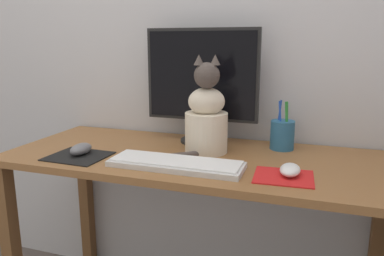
{
  "coord_description": "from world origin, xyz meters",
  "views": [
    {
      "loc": [
        0.39,
        -1.22,
        1.13
      ],
      "look_at": [
        -0.0,
        -0.05,
        0.85
      ],
      "focal_mm": 35.0,
      "sensor_mm": 36.0,
      "label": 1
    }
  ],
  "objects_px": {
    "monitor": "(202,82)",
    "computer_mouse_right": "(290,170)",
    "computer_mouse_left": "(81,149)",
    "cat": "(206,117)",
    "pen_cup": "(282,135)",
    "keyboard": "(176,164)"
  },
  "relations": [
    {
      "from": "computer_mouse_right",
      "to": "pen_cup",
      "type": "bearing_deg",
      "value": 99.97
    },
    {
      "from": "keyboard",
      "to": "pen_cup",
      "type": "height_order",
      "value": "pen_cup"
    },
    {
      "from": "monitor",
      "to": "computer_mouse_right",
      "type": "height_order",
      "value": "monitor"
    },
    {
      "from": "cat",
      "to": "pen_cup",
      "type": "relative_size",
      "value": 1.92
    },
    {
      "from": "computer_mouse_left",
      "to": "cat",
      "type": "xyz_separation_m",
      "value": [
        0.41,
        0.18,
        0.11
      ]
    },
    {
      "from": "computer_mouse_left",
      "to": "monitor",
      "type": "bearing_deg",
      "value": 42.36
    },
    {
      "from": "monitor",
      "to": "pen_cup",
      "type": "bearing_deg",
      "value": -1.11
    },
    {
      "from": "computer_mouse_left",
      "to": "pen_cup",
      "type": "distance_m",
      "value": 0.74
    },
    {
      "from": "computer_mouse_right",
      "to": "pen_cup",
      "type": "distance_m",
      "value": 0.3
    },
    {
      "from": "pen_cup",
      "to": "cat",
      "type": "bearing_deg",
      "value": -153.64
    },
    {
      "from": "cat",
      "to": "pen_cup",
      "type": "xyz_separation_m",
      "value": [
        0.26,
        0.13,
        -0.08
      ]
    },
    {
      "from": "keyboard",
      "to": "computer_mouse_left",
      "type": "height_order",
      "value": "computer_mouse_left"
    },
    {
      "from": "keyboard",
      "to": "computer_mouse_right",
      "type": "height_order",
      "value": "computer_mouse_right"
    },
    {
      "from": "computer_mouse_left",
      "to": "cat",
      "type": "distance_m",
      "value": 0.46
    },
    {
      "from": "monitor",
      "to": "keyboard",
      "type": "relative_size",
      "value": 1.03
    },
    {
      "from": "monitor",
      "to": "keyboard",
      "type": "height_order",
      "value": "monitor"
    },
    {
      "from": "computer_mouse_left",
      "to": "cat",
      "type": "height_order",
      "value": "cat"
    },
    {
      "from": "pen_cup",
      "to": "computer_mouse_right",
      "type": "bearing_deg",
      "value": -80.03
    },
    {
      "from": "computer_mouse_right",
      "to": "monitor",
      "type": "bearing_deg",
      "value": 140.82
    },
    {
      "from": "monitor",
      "to": "computer_mouse_left",
      "type": "height_order",
      "value": "monitor"
    },
    {
      "from": "keyboard",
      "to": "cat",
      "type": "bearing_deg",
      "value": 77.4
    },
    {
      "from": "pen_cup",
      "to": "monitor",
      "type": "bearing_deg",
      "value": 178.89
    }
  ]
}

